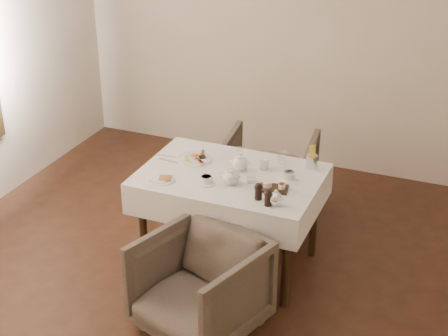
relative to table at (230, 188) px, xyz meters
name	(u,v)px	position (x,y,z in m)	size (l,w,h in m)	color
table	(230,188)	(0.00, 0.00, 0.00)	(1.28, 0.88, 0.75)	black
armchair_near	(200,286)	(0.10, -0.77, -0.31)	(0.70, 0.72, 0.66)	#4A4136
armchair_far	(269,175)	(0.01, 0.85, -0.29)	(0.74, 0.76, 0.69)	#4A4136
breakfast_plate	(195,158)	(-0.33, 0.12, 0.13)	(0.26, 0.26, 0.03)	white
side_plate	(162,180)	(-0.40, -0.28, 0.12)	(0.17, 0.17, 0.02)	white
teapot_centre	(240,162)	(0.04, 0.08, 0.18)	(0.16, 0.13, 0.13)	white
teapot_front	(231,176)	(0.06, -0.14, 0.18)	(0.16, 0.13, 0.13)	white
creamer	(264,163)	(0.19, 0.17, 0.16)	(0.07, 0.07, 0.08)	white
teacup_near	(206,180)	(-0.10, -0.20, 0.14)	(0.12, 0.12, 0.06)	white
teacup_far	(289,176)	(0.41, 0.08, 0.14)	(0.12, 0.12, 0.06)	white
glass_left	(240,153)	(-0.03, 0.27, 0.16)	(0.06, 0.06, 0.09)	silver
glass_mid	(252,176)	(0.18, -0.06, 0.17)	(0.07, 0.07, 0.10)	silver
glass_right	(282,157)	(0.28, 0.31, 0.16)	(0.07, 0.07, 0.09)	silver
condiment_board	(273,188)	(0.36, -0.11, 0.13)	(0.22, 0.17, 0.05)	black
pepper_mill_left	(259,191)	(0.31, -0.27, 0.18)	(0.06, 0.06, 0.12)	black
pepper_mill_right	(268,198)	(0.40, -0.33, 0.17)	(0.05, 0.05, 0.11)	black
silver_pot	(276,198)	(0.44, -0.31, 0.18)	(0.11, 0.09, 0.12)	white
fries_cup	(312,158)	(0.51, 0.31, 0.19)	(0.08, 0.08, 0.18)	silver
cutlery_fork	(168,156)	(-0.54, 0.09, 0.12)	(0.01, 0.17, 0.00)	silver
cutlery_knife	(171,161)	(-0.48, 0.02, 0.12)	(0.02, 0.20, 0.00)	silver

